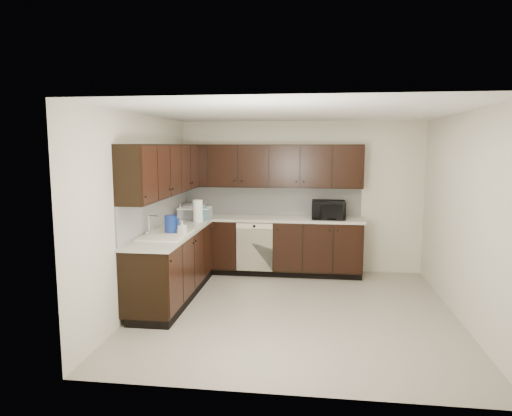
# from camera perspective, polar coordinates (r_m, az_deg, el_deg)

# --- Properties ---
(floor) EXTENTS (4.00, 4.00, 0.00)m
(floor) POSITION_cam_1_polar(r_m,az_deg,el_deg) (6.01, 4.79, -12.69)
(floor) COLOR gray
(floor) RESTS_ON ground
(ceiling) EXTENTS (4.00, 4.00, 0.00)m
(ceiling) POSITION_cam_1_polar(r_m,az_deg,el_deg) (5.64, 5.08, 11.83)
(ceiling) COLOR white
(ceiling) RESTS_ON wall_back
(wall_back) EXTENTS (4.00, 0.02, 2.50)m
(wall_back) POSITION_cam_1_polar(r_m,az_deg,el_deg) (7.67, 5.58, 1.41)
(wall_back) COLOR beige
(wall_back) RESTS_ON floor
(wall_left) EXTENTS (0.02, 4.00, 2.50)m
(wall_left) POSITION_cam_1_polar(r_m,az_deg,el_deg) (6.11, -14.16, -0.44)
(wall_left) COLOR beige
(wall_left) RESTS_ON floor
(wall_right) EXTENTS (0.02, 4.00, 2.50)m
(wall_right) POSITION_cam_1_polar(r_m,az_deg,el_deg) (5.95, 24.54, -1.12)
(wall_right) COLOR beige
(wall_right) RESTS_ON floor
(wall_front) EXTENTS (4.00, 0.02, 2.50)m
(wall_front) POSITION_cam_1_polar(r_m,az_deg,el_deg) (3.73, 3.60, -5.43)
(wall_front) COLOR beige
(wall_front) RESTS_ON floor
(lower_cabinets) EXTENTS (3.00, 2.80, 0.90)m
(lower_cabinets) POSITION_cam_1_polar(r_m,az_deg,el_deg) (7.05, -3.00, -6.04)
(lower_cabinets) COLOR black
(lower_cabinets) RESTS_ON floor
(countertop) EXTENTS (3.03, 2.83, 0.04)m
(countertop) POSITION_cam_1_polar(r_m,az_deg,el_deg) (6.94, -3.05, -1.99)
(countertop) COLOR #BBB6A3
(countertop) RESTS_ON lower_cabinets
(backsplash) EXTENTS (3.00, 2.80, 0.48)m
(backsplash) POSITION_cam_1_polar(r_m,az_deg,el_deg) (7.15, -4.42, 0.39)
(backsplash) COLOR beige
(backsplash) RESTS_ON countertop
(upper_cabinets) EXTENTS (3.00, 2.80, 0.70)m
(upper_cabinets) POSITION_cam_1_polar(r_m,az_deg,el_deg) (6.96, -3.73, 5.07)
(upper_cabinets) COLOR black
(upper_cabinets) RESTS_ON wall_back
(dishwasher) EXTENTS (0.58, 0.04, 0.78)m
(dishwasher) POSITION_cam_1_polar(r_m,az_deg,el_deg) (7.26, -0.20, -4.54)
(dishwasher) COLOR beige
(dishwasher) RESTS_ON lower_cabinets
(sink) EXTENTS (0.54, 0.82, 0.42)m
(sink) POSITION_cam_1_polar(r_m,az_deg,el_deg) (6.05, -11.27, -3.98)
(sink) COLOR beige
(sink) RESTS_ON countertop
(microwave) EXTENTS (0.53, 0.36, 0.29)m
(microwave) POSITION_cam_1_polar(r_m,az_deg,el_deg) (7.34, 9.05, -0.23)
(microwave) COLOR black
(microwave) RESTS_ON countertop
(soap_bottle_a) EXTENTS (0.10, 0.11, 0.19)m
(soap_bottle_a) POSITION_cam_1_polar(r_m,az_deg,el_deg) (6.06, -9.20, -2.45)
(soap_bottle_a) COLOR gray
(soap_bottle_a) RESTS_ON countertop
(soap_bottle_b) EXTENTS (0.11, 0.11, 0.25)m
(soap_bottle_b) POSITION_cam_1_polar(r_m,az_deg,el_deg) (7.29, -9.44, -0.45)
(soap_bottle_b) COLOR gray
(soap_bottle_b) RESTS_ON countertop
(toaster_oven) EXTENTS (0.36, 0.29, 0.20)m
(toaster_oven) POSITION_cam_1_polar(r_m,az_deg,el_deg) (7.66, -7.71, -0.20)
(toaster_oven) COLOR silver
(toaster_oven) RESTS_ON countertop
(storage_bin) EXTENTS (0.52, 0.43, 0.18)m
(storage_bin) POSITION_cam_1_polar(r_m,az_deg,el_deg) (7.30, -7.67, -0.70)
(storage_bin) COLOR white
(storage_bin) RESTS_ON countertop
(blue_pitcher) EXTENTS (0.19, 0.19, 0.25)m
(blue_pitcher) POSITION_cam_1_polar(r_m,az_deg,el_deg) (6.14, -10.60, -2.05)
(blue_pitcher) COLOR navy
(blue_pitcher) RESTS_ON countertop
(teal_tumbler) EXTENTS (0.09, 0.09, 0.20)m
(teal_tumbler) POSITION_cam_1_polar(r_m,az_deg,el_deg) (7.20, -6.49, -0.71)
(teal_tumbler) COLOR #0E849B
(teal_tumbler) RESTS_ON countertop
(paper_towel_roll) EXTENTS (0.17, 0.17, 0.34)m
(paper_towel_roll) POSITION_cam_1_polar(r_m,az_deg,el_deg) (7.04, -7.29, -0.37)
(paper_towel_roll) COLOR white
(paper_towel_roll) RESTS_ON countertop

